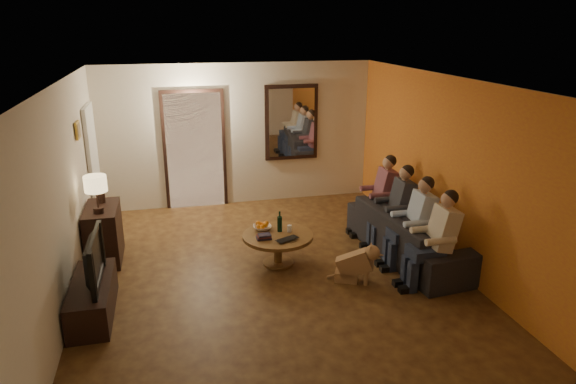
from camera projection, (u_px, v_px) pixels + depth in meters
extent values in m
cube|color=#3B1E10|center=(272.00, 273.00, 7.06)|extent=(5.00, 6.00, 0.01)
cube|color=white|center=(270.00, 81.00, 6.23)|extent=(5.00, 6.00, 0.01)
cube|color=beige|center=(238.00, 135.00, 9.41)|extent=(5.00, 0.02, 2.60)
cube|color=beige|center=(351.00, 297.00, 3.88)|extent=(5.00, 0.02, 2.60)
cube|color=beige|center=(65.00, 197.00, 6.09)|extent=(0.02, 6.00, 2.60)
cube|color=beige|center=(445.00, 170.00, 7.20)|extent=(0.02, 6.00, 2.60)
cube|color=orange|center=(445.00, 170.00, 7.19)|extent=(0.01, 6.00, 2.60)
cube|color=#FFE0A5|center=(195.00, 151.00, 9.30)|extent=(1.00, 0.06, 2.10)
cube|color=black|center=(195.00, 151.00, 9.29)|extent=(1.12, 0.04, 2.22)
cube|color=silver|center=(209.00, 158.00, 9.40)|extent=(0.45, 0.03, 1.70)
cube|color=black|center=(291.00, 122.00, 9.53)|extent=(1.00, 0.05, 1.40)
cube|color=white|center=(292.00, 123.00, 9.51)|extent=(0.86, 0.02, 1.26)
cube|color=white|center=(94.00, 168.00, 8.31)|extent=(0.06, 0.85, 2.04)
cube|color=#B28C33|center=(78.00, 130.00, 7.13)|extent=(0.03, 0.28, 0.24)
cube|color=brown|center=(79.00, 130.00, 7.13)|extent=(0.01, 0.22, 0.18)
cube|color=black|center=(104.00, 234.00, 7.34)|extent=(0.45, 0.90, 0.80)
cube|color=black|center=(93.00, 298.00, 5.99)|extent=(0.45, 1.26, 0.42)
imported|color=black|center=(88.00, 260.00, 5.83)|extent=(0.99, 0.13, 0.57)
imported|color=black|center=(411.00, 234.00, 7.47)|extent=(2.46, 1.16, 0.70)
cylinder|color=brown|center=(278.00, 249.00, 7.25)|extent=(1.11, 1.11, 0.45)
imported|color=white|center=(262.00, 228.00, 7.34)|extent=(0.26, 0.26, 0.06)
cylinder|color=silver|center=(289.00, 229.00, 7.25)|extent=(0.06, 0.06, 0.10)
imported|color=black|center=(289.00, 241.00, 6.94)|extent=(0.39, 0.33, 0.03)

